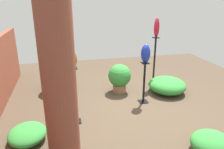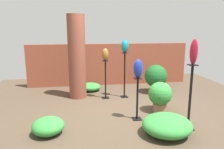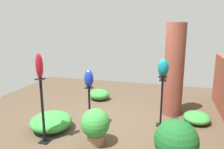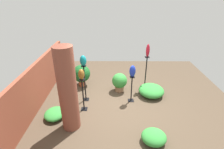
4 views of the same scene
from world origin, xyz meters
name	(u,v)px [view 3 (image 3 of 4)]	position (x,y,z in m)	size (l,w,h in m)	color
ground_plane	(109,125)	(0.00, 0.00, 0.00)	(8.00, 8.00, 0.00)	#4C3D2D
brick_pillar	(174,70)	(-1.11, 1.40, 1.18)	(0.49, 0.49, 2.37)	brown
pedestal_bronze	(162,105)	(-0.33, 1.17, 0.50)	(0.20, 0.20, 1.10)	black
pedestal_cobalt	(90,109)	(0.18, -0.41, 0.43)	(0.20, 0.20, 0.94)	black
pedestal_ruby	(43,114)	(1.07, -1.03, 0.61)	(0.20, 0.20, 1.32)	black
pedestal_teal	(161,110)	(0.23, 1.19, 0.60)	(0.20, 0.20, 1.31)	black
art_vase_bronze	(163,73)	(-0.33, 1.17, 1.27)	(0.19, 0.18, 0.34)	brown
art_vase_cobalt	(89,79)	(0.18, -0.41, 1.15)	(0.20, 0.21, 0.40)	#192D9E
art_vase_ruby	(39,66)	(1.07, -1.03, 1.56)	(0.15, 0.14, 0.49)	maroon
art_vase_teal	(163,68)	(0.23, 1.19, 1.49)	(0.21, 0.21, 0.36)	#0F727A
potted_plant_mid_left	(176,142)	(1.29, 1.48, 0.51)	(0.69, 0.69, 0.88)	#B25B38
potted_plant_mid_right	(95,125)	(0.85, -0.02, 0.41)	(0.57, 0.57, 0.73)	#936B4C
foliage_bed_east	(197,117)	(-0.73, 2.00, 0.13)	(0.69, 0.63, 0.25)	#338C38
foliage_bed_west	(51,122)	(0.55, -1.18, 0.19)	(0.95, 0.92, 0.38)	#338C38
foliage_bed_center	(99,94)	(-1.68, -0.81, 0.16)	(0.61, 0.64, 0.32)	#338C38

